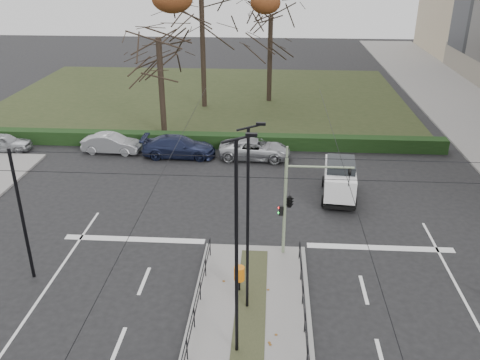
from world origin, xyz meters
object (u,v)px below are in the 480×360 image
object	(u,v)px
parked_car_second	(112,143)
bare_tree_near	(159,45)
streetlamp_median_far	(248,220)
parked_car_third	(179,147)
streetlamp_median_near	(237,251)
bare_tree_center	(271,24)
traffic_light	(291,200)
parked_car_fourth	(255,149)
white_van	(340,178)
litter_bin	(239,274)
parked_car_first	(3,143)

from	to	relation	value
parked_car_second	bare_tree_near	distance (m)	7.92
streetlamp_median_far	bare_tree_near	size ratio (longest dim) A/B	0.79
parked_car_third	streetlamp_median_near	bearing A→B (deg)	-163.69
streetlamp_median_far	bare_tree_center	bearing A→B (deg)	89.27
traffic_light	parked_car_third	bearing A→B (deg)	121.32
streetlamp_median_far	streetlamp_median_near	bearing A→B (deg)	-95.42
parked_car_fourth	white_van	xyz separation A→B (m)	(5.07, -5.69, 0.50)
litter_bin	bare_tree_near	distance (m)	21.72
parked_car_third	parked_car_fourth	world-z (taller)	parked_car_third
streetlamp_median_far	parked_car_first	bearing A→B (deg)	138.08
litter_bin	parked_car_first	distance (m)	23.51
parked_car_fourth	white_van	distance (m)	7.63
traffic_light	parked_car_first	size ratio (longest dim) A/B	1.25
parked_car_first	white_van	world-z (taller)	white_van
streetlamp_median_far	white_van	distance (m)	11.84
parked_car_second	bare_tree_center	distance (m)	18.97
bare_tree_center	parked_car_second	bearing A→B (deg)	-127.50
parked_car_second	traffic_light	bearing A→B (deg)	-131.67
parked_car_first	litter_bin	bearing A→B (deg)	-137.00
traffic_light	streetlamp_median_far	world-z (taller)	streetlamp_median_far
streetlamp_median_near	parked_car_third	distance (m)	19.68
parked_car_second	streetlamp_median_far	bearing A→B (deg)	-143.70
litter_bin	parked_car_second	size ratio (longest dim) A/B	0.28
bare_tree_near	traffic_light	bearing A→B (deg)	-60.71
white_van	bare_tree_center	distance (m)	21.58
traffic_light	white_van	xyz separation A→B (m)	(2.99, 6.39, -1.72)
litter_bin	parked_car_first	bearing A→B (deg)	139.28
streetlamp_median_far	bare_tree_center	world-z (taller)	bare_tree_center
traffic_light	parked_car_second	bearing A→B (deg)	134.27
streetlamp_median_near	parked_car_second	size ratio (longest dim) A/B	1.98
traffic_light	litter_bin	size ratio (longest dim) A/B	4.19
parked_car_first	parked_car_third	bearing A→B (deg)	-97.22
parked_car_fourth	traffic_light	bearing A→B (deg)	-167.99
streetlamp_median_near	bare_tree_center	xyz separation A→B (m)	(0.63, 33.23, 2.81)
traffic_light	streetlamp_median_near	world-z (taller)	streetlamp_median_near
parked_car_first	white_van	bearing A→B (deg)	-110.66
parked_car_second	white_van	xyz separation A→B (m)	(15.20, -6.13, 0.50)
streetlamp_median_far	white_van	world-z (taller)	streetlamp_median_far
parked_car_second	parked_car_third	xyz separation A→B (m)	(4.87, -0.46, 0.06)
streetlamp_median_far	bare_tree_center	xyz separation A→B (m)	(0.39, 30.77, 3.05)
parked_car_third	white_van	xyz separation A→B (m)	(10.33, -5.67, 0.44)
traffic_light	streetlamp_median_near	distance (m)	6.97
bare_tree_near	streetlamp_median_near	bearing A→B (deg)	-72.39
parked_car_first	parked_car_second	size ratio (longest dim) A/B	0.93
bare_tree_near	streetlamp_median_far	bearing A→B (deg)	-69.88
traffic_light	parked_car_fourth	size ratio (longest dim) A/B	0.97
traffic_light	white_van	distance (m)	7.26
litter_bin	streetlamp_median_far	distance (m)	3.27
parked_car_first	parked_car_third	distance (m)	12.61
streetlamp_median_far	parked_car_fourth	size ratio (longest dim) A/B	1.57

